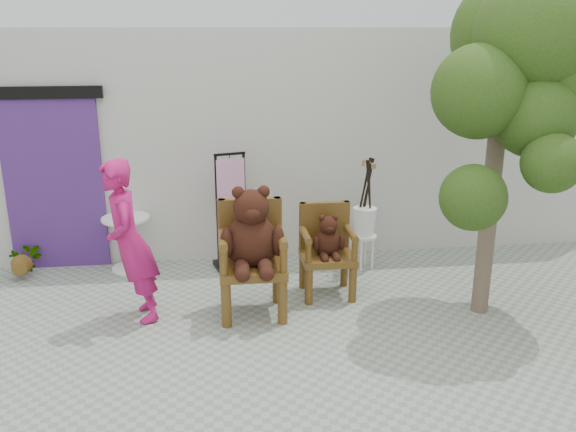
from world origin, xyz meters
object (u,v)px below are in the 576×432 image
object	(u,v)px
person	(130,242)
stool_bucket	(365,221)
chair_small	(327,244)
chair_big	(252,242)
cafe_table	(127,237)
display_stand	(232,224)
tree	(526,71)

from	to	relation	value
person	stool_bucket	xyz separation A→B (m)	(2.77, 1.10, -0.23)
chair_small	person	xyz separation A→B (m)	(-2.16, -0.40, 0.26)
chair_big	stool_bucket	distance (m)	1.89
stool_bucket	cafe_table	bearing A→B (deg)	173.69
cafe_table	chair_big	bearing A→B (deg)	-43.92
chair_small	stool_bucket	size ratio (longest dim) A/B	0.73
cafe_table	stool_bucket	distance (m)	3.04
person	cafe_table	size ratio (longest dim) A/B	2.48
chair_small	display_stand	distance (m)	1.42
chair_big	stool_bucket	world-z (taller)	stool_bucket
display_stand	tree	xyz separation A→B (m)	(2.93, -1.56, 2.01)
chair_big	stool_bucket	xyz separation A→B (m)	(1.51, 1.12, -0.18)
stool_bucket	chair_big	bearing A→B (deg)	-143.60
tree	cafe_table	bearing A→B (deg)	158.91
chair_small	tree	distance (m)	2.78
chair_small	cafe_table	size ratio (longest dim) A/B	1.51
person	chair_small	bearing A→B (deg)	88.86
cafe_table	stool_bucket	size ratio (longest dim) A/B	0.48
chair_big	cafe_table	size ratio (longest dim) A/B	2.05
person	display_stand	bearing A→B (deg)	129.26
person	display_stand	world-z (taller)	person
chair_big	stool_bucket	bearing A→B (deg)	36.40
chair_big	chair_small	size ratio (longest dim) A/B	1.36
chair_big	display_stand	world-z (taller)	display_stand
tree	chair_small	bearing A→B (deg)	161.73
chair_big	display_stand	bearing A→B (deg)	97.17
display_stand	person	bearing A→B (deg)	-143.00
chair_small	person	distance (m)	2.21
chair_small	person	world-z (taller)	person
chair_big	cafe_table	distance (m)	2.12
chair_small	tree	xyz separation A→B (m)	(1.86, -0.61, 1.98)
person	tree	distance (m)	4.37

